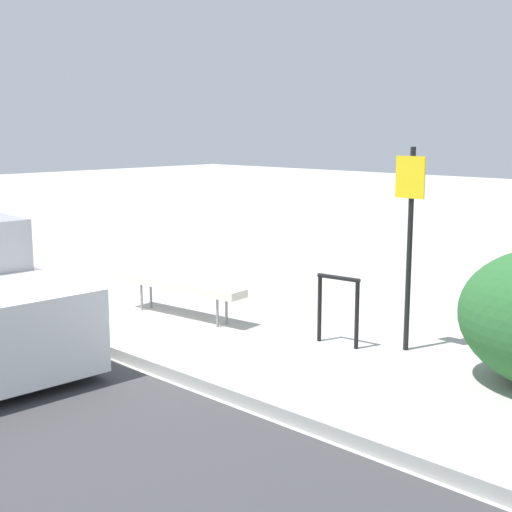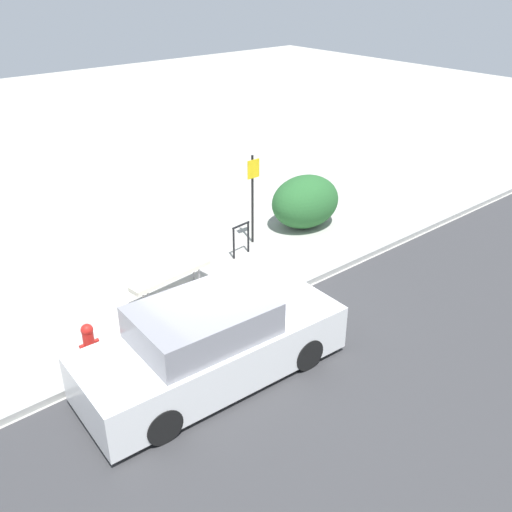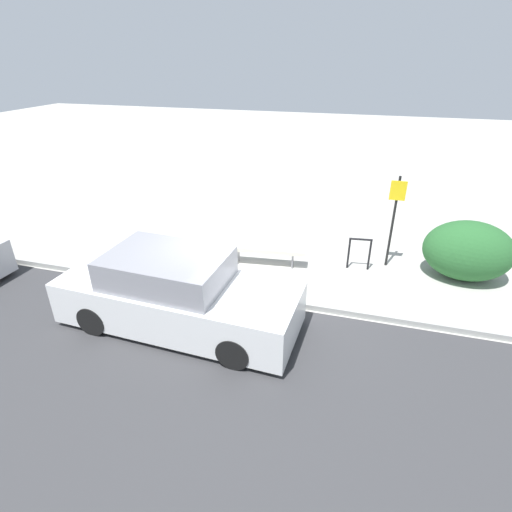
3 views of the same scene
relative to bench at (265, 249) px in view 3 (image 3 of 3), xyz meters
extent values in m
plane|color=#ADAAA3|center=(0.12, -1.60, -0.43)|extent=(60.00, 60.00, 0.00)
cube|color=#A8A8A3|center=(0.12, -1.60, -0.36)|extent=(60.00, 0.20, 0.13)
cylinder|color=gray|center=(-0.68, -0.16, -0.24)|extent=(0.04, 0.04, 0.38)
cylinder|color=gray|center=(0.70, -0.02, -0.24)|extent=(0.04, 0.04, 0.38)
cylinder|color=gray|center=(-0.70, 0.02, -0.24)|extent=(0.04, 0.04, 0.38)
cylinder|color=gray|center=(0.68, 0.16, -0.24)|extent=(0.04, 0.04, 0.38)
cube|color=beige|center=(0.00, 0.00, 0.01)|extent=(2.01, 0.53, 0.11)
cylinder|color=black|center=(2.02, 0.40, -0.03)|extent=(0.05, 0.05, 0.80)
cylinder|color=black|center=(2.51, 0.46, -0.03)|extent=(0.05, 0.05, 0.80)
cylinder|color=black|center=(2.27, 0.43, 0.37)|extent=(0.55, 0.11, 0.05)
cylinder|color=black|center=(2.95, 0.82, 0.72)|extent=(0.06, 0.06, 2.30)
cube|color=yellow|center=(2.95, 0.78, 1.54)|extent=(0.36, 0.02, 0.46)
cylinder|color=red|center=(-2.40, -1.05, -0.13)|extent=(0.20, 0.20, 0.60)
sphere|color=red|center=(-2.40, -1.05, 0.23)|extent=(0.22, 0.22, 0.22)
cylinder|color=red|center=(-2.54, -1.05, -0.07)|extent=(0.08, 0.07, 0.07)
cylinder|color=red|center=(-2.26, -1.05, -0.07)|extent=(0.08, 0.07, 0.07)
ellipsoid|color=#28602D|center=(4.69, 0.70, 0.27)|extent=(1.99, 1.53, 1.40)
cylinder|color=black|center=(0.50, -2.14, -0.13)|extent=(0.61, 0.21, 0.60)
cylinder|color=black|center=(0.42, -3.72, -0.13)|extent=(0.61, 0.21, 0.60)
cylinder|color=black|center=(-2.36, -2.00, -0.13)|extent=(0.61, 0.21, 0.60)
cylinder|color=black|center=(-2.44, -3.57, -0.13)|extent=(0.61, 0.21, 0.60)
cube|color=white|center=(-0.97, -2.86, 0.10)|extent=(4.70, 1.95, 0.84)
cube|color=gray|center=(-1.15, -2.85, 0.79)|extent=(2.29, 1.65, 0.59)
camera|label=1|loc=(7.11, -6.04, 2.07)|focal=50.00mm
camera|label=2|loc=(-5.47, -9.32, 5.99)|focal=40.00mm
camera|label=3|loc=(2.22, -8.65, 4.40)|focal=28.00mm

